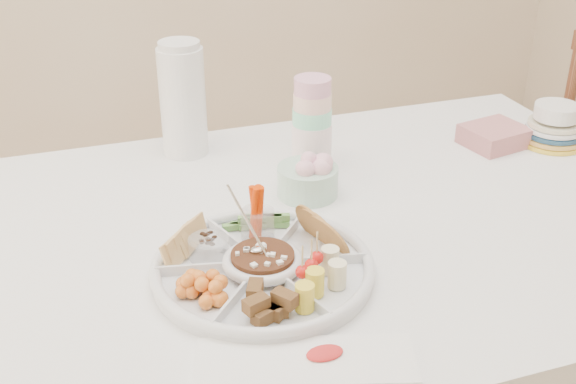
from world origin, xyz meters
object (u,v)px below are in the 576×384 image
object	(u,v)px
chair	(549,217)
party_tray	(263,265)
plate_stack	(554,126)
dining_table	(313,369)
thermos	(183,98)

from	to	relation	value
chair	party_tray	size ratio (longest dim) A/B	2.50
plate_stack	dining_table	bearing A→B (deg)	-166.16
party_tray	thermos	size ratio (longest dim) A/B	1.40
party_tray	thermos	xyz separation A→B (m)	(-0.02, 0.55, 0.11)
chair	party_tray	bearing A→B (deg)	-161.40
dining_table	chair	bearing A→B (deg)	18.57
dining_table	plate_stack	world-z (taller)	plate_stack
party_tray	chair	bearing A→B (deg)	23.59
chair	plate_stack	bearing A→B (deg)	-146.10
party_tray	plate_stack	xyz separation A→B (m)	(0.83, 0.31, 0.03)
plate_stack	party_tray	bearing A→B (deg)	-159.22
chair	thermos	bearing A→B (deg)	167.13
dining_table	plate_stack	xyz separation A→B (m)	(0.67, 0.17, 0.43)
dining_table	thermos	world-z (taller)	thermos
plate_stack	thermos	bearing A→B (deg)	164.30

